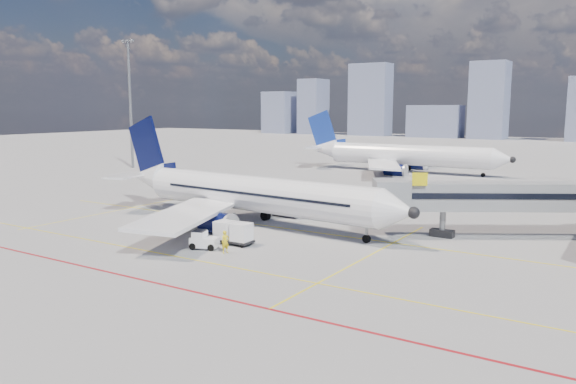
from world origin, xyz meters
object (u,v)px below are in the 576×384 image
at_px(main_aircraft, 245,193).
at_px(second_aircraft, 400,155).
at_px(cargo_dolly, 233,232).
at_px(ramp_worker, 225,242).
at_px(baggage_tug, 203,240).
at_px(belt_loader, 181,218).

bearing_deg(main_aircraft, second_aircraft, 98.88).
xyz_separation_m(cargo_dolly, ramp_worker, (1.39, -2.85, -0.14)).
bearing_deg(second_aircraft, ramp_worker, -82.42).
bearing_deg(baggage_tug, main_aircraft, 89.67).
bearing_deg(baggage_tug, belt_loader, 124.67).
bearing_deg(baggage_tug, ramp_worker, -20.78).
relative_size(baggage_tug, ramp_worker, 1.36).
bearing_deg(ramp_worker, second_aircraft, 32.54).
relative_size(main_aircraft, second_aircraft, 0.94).
bearing_deg(cargo_dolly, ramp_worker, -66.31).
distance_m(baggage_tug, cargo_dolly, 2.99).
distance_m(main_aircraft, ramp_worker, 12.63).
xyz_separation_m(belt_loader, ramp_worker, (11.60, -7.03, 0.32)).
height_order(baggage_tug, belt_loader, belt_loader).
distance_m(second_aircraft, cargo_dolly, 63.11).
xyz_separation_m(second_aircraft, cargo_dolly, (8.49, -62.50, -2.12)).
distance_m(second_aircraft, belt_loader, 58.40).
bearing_deg(baggage_tug, second_aircraft, 78.49).
height_order(belt_loader, ramp_worker, belt_loader).
xyz_separation_m(main_aircraft, baggage_tug, (3.40, -10.76, -2.44)).
xyz_separation_m(main_aircraft, ramp_worker, (5.99, -10.89, -2.26)).
bearing_deg(ramp_worker, baggage_tug, 111.04).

